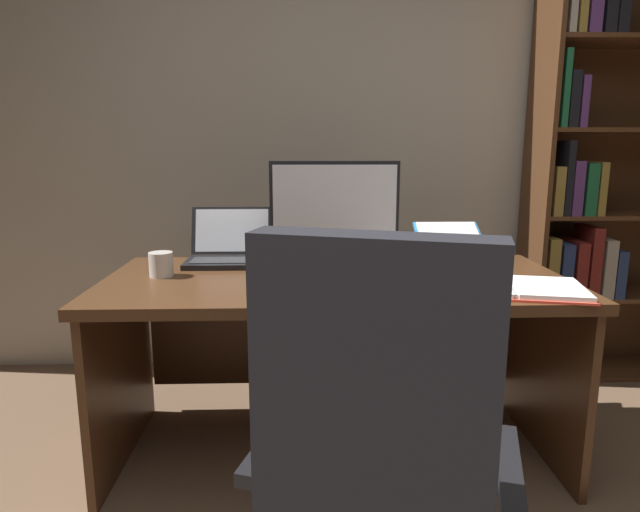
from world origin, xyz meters
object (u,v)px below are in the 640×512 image
(open_binder, at_px, (510,287))
(bookshelf, at_px, (601,179))
(desk, at_px, (334,319))
(reading_stand_with_book, at_px, (451,242))
(monitor, at_px, (335,210))
(pen, at_px, (408,270))
(laptop, at_px, (230,251))
(keyboard, at_px, (342,285))
(office_chair, at_px, (379,500))
(coffee_mug, at_px, (161,264))
(computer_mouse, at_px, (257,284))
(notepad, at_px, (403,273))

(open_binder, bearing_deg, bookshelf, 62.07)
(desk, relative_size, reading_stand_with_book, 5.95)
(monitor, distance_m, pen, 0.42)
(laptop, relative_size, keyboard, 0.85)
(office_chair, bearing_deg, desk, 109.83)
(laptop, xyz_separation_m, coffee_mug, (-0.23, -0.25, -0.00))
(bookshelf, distance_m, laptop, 1.96)
(monitor, relative_size, computer_mouse, 5.30)
(notepad, bearing_deg, monitor, 137.34)
(keyboard, height_order, reading_stand_with_book, reading_stand_with_book)
(monitor, height_order, pen, monitor)
(coffee_mug, bearing_deg, office_chair, -54.17)
(desk, height_order, reading_stand_with_book, reading_stand_with_book)
(reading_stand_with_book, xyz_separation_m, notepad, (-0.27, -0.30, -0.07))
(bookshelf, height_order, monitor, bookshelf)
(computer_mouse, xyz_separation_m, notepad, (0.56, 0.21, -0.02))
(computer_mouse, height_order, coffee_mug, coffee_mug)
(desk, distance_m, pen, 0.36)
(monitor, relative_size, notepad, 2.63)
(bookshelf, xyz_separation_m, notepad, (-1.17, -0.74, -0.32))
(desk, bearing_deg, reading_stand_with_book, 25.90)
(office_chair, height_order, reading_stand_with_book, office_chair)
(laptop, xyz_separation_m, open_binder, (1.03, -0.50, -0.04))
(keyboard, bearing_deg, open_binder, -4.92)
(office_chair, bearing_deg, bookshelf, 68.72)
(desk, distance_m, open_binder, 0.70)
(desk, xyz_separation_m, coffee_mug, (-0.67, -0.05, 0.24))
(bookshelf, xyz_separation_m, computer_mouse, (-1.72, -0.95, -0.31))
(open_binder, bearing_deg, coffee_mug, -179.21)
(keyboard, bearing_deg, pen, 37.34)
(desk, bearing_deg, monitor, 86.67)
(monitor, bearing_deg, open_binder, -40.66)
(laptop, distance_m, pen, 0.77)
(desk, relative_size, office_chair, 1.64)
(keyboard, relative_size, computer_mouse, 4.04)
(office_chair, xyz_separation_m, pen, (0.25, 0.99, 0.30))
(keyboard, relative_size, notepad, 2.00)
(bookshelf, bearing_deg, open_binder, -130.13)
(reading_stand_with_book, bearing_deg, keyboard, -135.61)
(notepad, distance_m, pen, 0.02)
(office_chair, distance_m, keyboard, 0.83)
(bookshelf, distance_m, open_binder, 1.34)
(bookshelf, relative_size, open_binder, 3.93)
(office_chair, relative_size, reading_stand_with_book, 3.63)
(keyboard, bearing_deg, computer_mouse, 180.00)
(monitor, bearing_deg, keyboard, -90.00)
(bookshelf, bearing_deg, office_chair, -128.91)
(computer_mouse, distance_m, open_binder, 0.88)
(desk, bearing_deg, keyboard, -87.42)
(desk, bearing_deg, bookshelf, 25.86)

